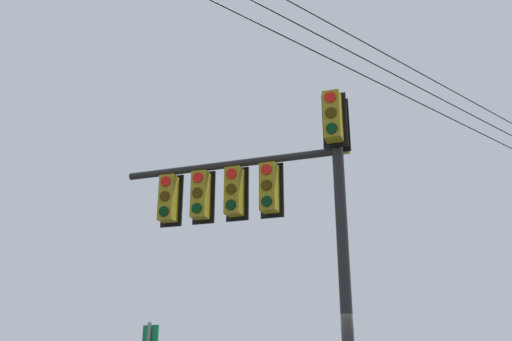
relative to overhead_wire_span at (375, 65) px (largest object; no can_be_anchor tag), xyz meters
The scene contains 2 objects.
signal_mast_assembly 3.69m from the overhead_wire_span, 93.39° to the left, with size 2.46×4.13×6.39m.
overhead_wire_span is the anchor object (origin of this frame).
Camera 1 is at (-9.41, 2.49, 1.73)m, focal length 38.18 mm.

